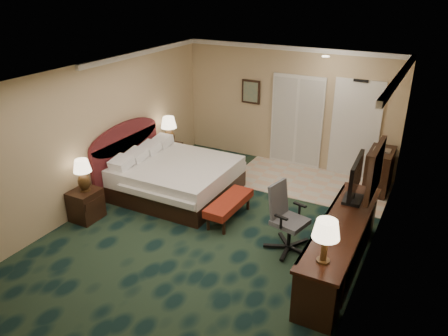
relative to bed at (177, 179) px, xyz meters
The scene contains 23 objects.
floor 1.81m from the bed, 41.26° to the right, with size 5.00×7.50×0.00m, color black.
ceiling 2.96m from the bed, 41.26° to the right, with size 5.00×7.50×0.00m, color white.
wall_back 3.07m from the bed, 62.57° to the left, with size 5.00×0.00×2.70m, color tan.
wall_left 1.94m from the bed, 134.74° to the right, with size 0.00×7.50×2.70m, color tan.
wall_right 4.14m from the bed, 17.00° to the right, with size 0.00×7.50×2.70m, color tan.
crown_molding 2.92m from the bed, 41.26° to the right, with size 5.00×7.50×0.10m, color silver, non-canonical shape.
tile_patch 2.85m from the bed, 37.66° to the left, with size 3.20×1.70×0.01m, color beige.
headboard 1.17m from the bed, behind, with size 0.12×2.00×1.40m, color #491419, non-canonical shape.
entry_door 3.92m from the bed, 41.41° to the left, with size 1.02×0.06×2.18m, color silver.
closet_doors 3.08m from the bed, 57.96° to the left, with size 1.20×0.06×2.10m, color #B9B9B9.
wall_art 2.87m from the bed, 80.22° to the left, with size 0.45×0.06×0.55m, color #4B7063.
wall_mirror 4.03m from the bed, ahead, with size 0.05×0.95×0.75m, color white.
bed is the anchor object (origin of this frame).
nightstand_near 1.84m from the bed, 119.83° to the right, with size 0.45×0.52×0.57m, color black.
nightstand_far 1.44m from the bed, 130.17° to the left, with size 0.44×0.50×0.54m, color black.
lamp_near 1.89m from the bed, 119.91° to the right, with size 0.32×0.32×0.59m, color black, non-canonical shape.
lamp_far 1.49m from the bed, 129.80° to the left, with size 0.35×0.35×0.66m, color black, non-canonical shape.
bed_bench 1.45m from the bed, 16.50° to the right, with size 0.41×1.18×0.40m, color maroon.
desk 3.65m from the bed, 15.44° to the right, with size 0.60×2.80×0.81m, color black.
tv 3.59m from the bed, ahead, with size 0.08×0.92×0.72m, color black.
desk_lamp 4.12m from the bed, 29.64° to the right, with size 0.34×0.34×0.60m, color black, non-canonical shape.
desk_chair 2.80m from the bed, 16.84° to the right, with size 0.65×0.61×1.12m, color #46464A, non-canonical shape.
minibar 4.09m from the bed, 29.69° to the left, with size 0.47×0.84×0.88m, color black.
Camera 1 is at (3.18, -5.39, 4.09)m, focal length 35.00 mm.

